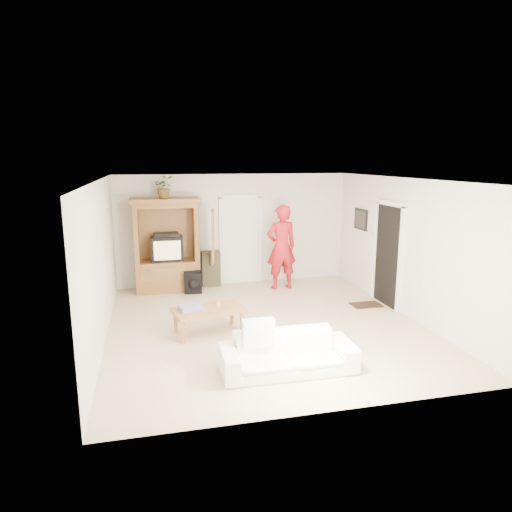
{
  "coord_description": "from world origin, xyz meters",
  "views": [
    {
      "loc": [
        -1.95,
        -7.58,
        2.94
      ],
      "look_at": [
        -0.03,
        0.6,
        1.15
      ],
      "focal_mm": 32.0,
      "sensor_mm": 36.0,
      "label": 1
    }
  ],
  "objects_px": {
    "man": "(281,247)",
    "coffee_table": "(209,312)",
    "armoire": "(168,251)",
    "sofa": "(288,353)"
  },
  "relations": [
    {
      "from": "sofa",
      "to": "coffee_table",
      "type": "xyz_separation_m",
      "value": [
        -0.89,
        1.69,
        0.11
      ]
    },
    {
      "from": "armoire",
      "to": "coffee_table",
      "type": "bearing_deg",
      "value": -79.29
    },
    {
      "from": "armoire",
      "to": "sofa",
      "type": "xyz_separation_m",
      "value": [
        1.43,
        -4.52,
        -0.63
      ]
    },
    {
      "from": "sofa",
      "to": "coffee_table",
      "type": "bearing_deg",
      "value": 118.54
    },
    {
      "from": "man",
      "to": "coffee_table",
      "type": "height_order",
      "value": "man"
    },
    {
      "from": "man",
      "to": "coffee_table",
      "type": "xyz_separation_m",
      "value": [
        -1.99,
        -2.39,
        -0.59
      ]
    },
    {
      "from": "man",
      "to": "coffee_table",
      "type": "distance_m",
      "value": 3.16
    },
    {
      "from": "armoire",
      "to": "coffee_table",
      "type": "distance_m",
      "value": 2.93
    },
    {
      "from": "armoire",
      "to": "man",
      "type": "bearing_deg",
      "value": -9.99
    },
    {
      "from": "armoire",
      "to": "sofa",
      "type": "bearing_deg",
      "value": -72.5
    }
  ]
}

